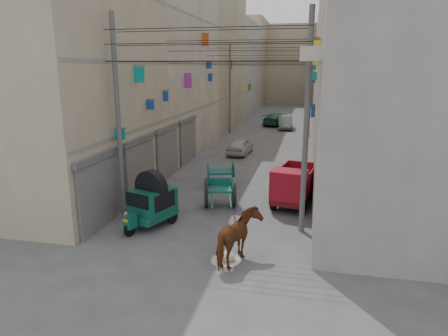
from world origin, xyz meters
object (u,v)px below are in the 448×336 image
(distant_car_white, at_px, (240,146))
(distant_car_grey, at_px, (285,122))
(horse, at_px, (238,238))
(distant_car_green, at_px, (275,119))
(second_cart, at_px, (221,173))
(feed_sack, at_px, (226,256))
(auto_rickshaw, at_px, (152,201))
(mini_truck, at_px, (293,188))
(tonga_cart, at_px, (220,192))

(distant_car_white, height_order, distant_car_grey, distant_car_grey)
(horse, bearing_deg, distant_car_green, -71.43)
(second_cart, xyz_separation_m, distant_car_green, (0.76, 23.18, -0.01))
(feed_sack, xyz_separation_m, distant_car_white, (-2.37, 15.99, 0.42))
(second_cart, bearing_deg, distant_car_green, 71.64)
(second_cart, distance_m, distant_car_white, 7.80)
(auto_rickshaw, xyz_separation_m, mini_truck, (5.21, 3.29, -0.11))
(tonga_cart, height_order, second_cart, tonga_cart)
(mini_truck, relative_size, feed_sack, 5.75)
(horse, bearing_deg, distant_car_white, -64.66)
(horse, distance_m, distant_car_white, 16.30)
(feed_sack, bearing_deg, tonga_cart, 104.86)
(distant_car_green, bearing_deg, second_cart, 100.33)
(auto_rickshaw, relative_size, distant_car_grey, 0.64)
(distant_car_white, bearing_deg, mini_truck, 115.96)
(mini_truck, bearing_deg, tonga_cart, -157.54)
(distant_car_white, distance_m, distant_car_green, 15.43)
(tonga_cart, xyz_separation_m, distant_car_green, (0.05, 26.46, -0.03))
(horse, height_order, distant_car_grey, horse)
(mini_truck, relative_size, horse, 1.75)
(auto_rickshaw, bearing_deg, distant_car_grey, 102.67)
(distant_car_grey, bearing_deg, horse, -94.14)
(horse, distance_m, distant_car_green, 31.49)
(auto_rickshaw, xyz_separation_m, second_cart, (1.40, 5.94, -0.34))
(auto_rickshaw, bearing_deg, horse, -11.55)
(auto_rickshaw, distance_m, second_cart, 6.11)
(distant_car_white, xyz_separation_m, distant_car_grey, (2.32, 12.94, 0.06))
(distant_car_green, bearing_deg, distant_car_grey, 128.40)
(distant_car_grey, bearing_deg, distant_car_green, 111.17)
(distant_car_white, bearing_deg, horse, 103.97)
(mini_truck, distance_m, second_cart, 4.65)
(auto_rickshaw, xyz_separation_m, horse, (3.81, -2.33, -0.15))
(auto_rickshaw, distance_m, distant_car_white, 13.77)
(tonga_cart, distance_m, distant_car_grey, 24.05)
(mini_truck, height_order, distant_car_green, mini_truck)
(auto_rickshaw, distance_m, horse, 4.47)
(auto_rickshaw, height_order, distant_car_green, auto_rickshaw)
(tonga_cart, relative_size, second_cart, 1.83)
(second_cart, bearing_deg, mini_truck, -51.22)
(feed_sack, bearing_deg, second_cart, 103.77)
(tonga_cart, bearing_deg, feed_sack, -89.41)
(second_cart, height_order, feed_sack, second_cart)
(feed_sack, bearing_deg, distant_car_green, 92.29)
(tonga_cart, bearing_deg, distant_car_grey, 72.72)
(tonga_cart, relative_size, distant_car_white, 0.91)
(mini_truck, bearing_deg, second_cart, 156.11)
(mini_truck, distance_m, distant_car_green, 26.01)
(tonga_cart, height_order, distant_car_grey, tonga_cart)
(tonga_cart, distance_m, second_cart, 3.36)
(distant_car_green, bearing_deg, mini_truck, 108.95)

